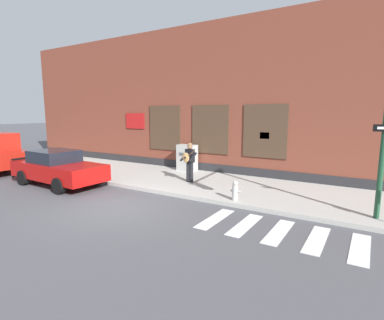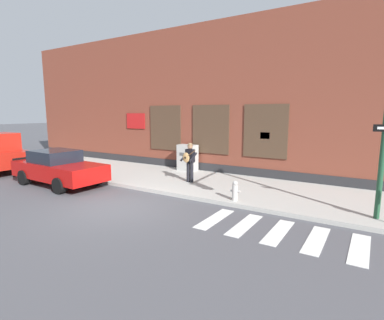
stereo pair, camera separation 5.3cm
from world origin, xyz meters
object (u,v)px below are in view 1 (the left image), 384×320
at_px(red_car, 58,168).
at_px(utility_box, 187,158).
at_px(fire_hydrant, 235,191).
at_px(busker, 189,160).

relative_size(red_car, utility_box, 3.43).
bearing_deg(utility_box, fire_hydrant, -40.55).
relative_size(busker, fire_hydrant, 2.45).
bearing_deg(utility_box, busker, -55.56).
bearing_deg(busker, red_car, -148.95).
xyz_separation_m(red_car, fire_hydrant, (7.76, 1.46, -0.28)).
relative_size(utility_box, fire_hydrant, 1.94).
distance_m(red_car, utility_box, 6.20).
bearing_deg(red_car, busker, 31.05).
xyz_separation_m(red_car, busker, (4.93, 2.97, 0.36)).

